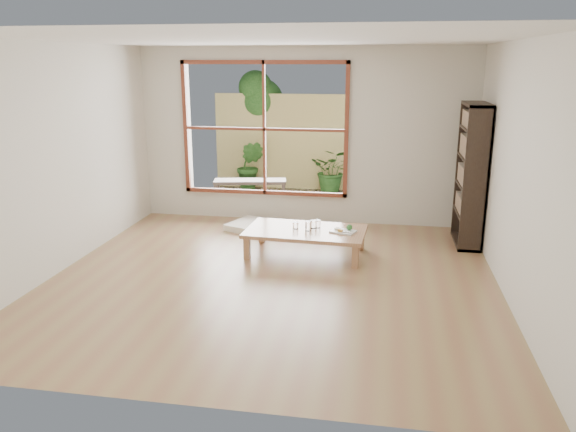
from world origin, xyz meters
name	(u,v)px	position (x,y,z in m)	size (l,w,h in m)	color
ground	(273,278)	(0.00, 0.00, 0.00)	(5.00, 5.00, 0.00)	#997B4C
low_table	(306,233)	(0.25, 0.89, 0.29)	(1.54, 0.93, 0.33)	#A87951
floor_cushion	(253,226)	(-0.67, 1.86, 0.05)	(0.62, 0.62, 0.09)	white
bookshelf	(471,175)	(2.33, 1.72, 0.94)	(0.30, 0.84, 1.87)	black
glass_tall	(308,226)	(0.29, 0.84, 0.39)	(0.07, 0.07, 0.13)	silver
glass_mid	(318,224)	(0.39, 0.99, 0.38)	(0.07, 0.07, 0.10)	silver
glass_short	(313,224)	(0.34, 0.96, 0.38)	(0.08, 0.08, 0.10)	silver
glass_small	(296,226)	(0.12, 0.90, 0.37)	(0.07, 0.07, 0.09)	silver
food_tray	(344,230)	(0.74, 0.86, 0.35)	(0.35, 0.30, 0.09)	white
deck	(279,201)	(-0.60, 3.56, 0.00)	(2.80, 2.00, 0.05)	#3D362C
garden_bench	(250,183)	(-1.06, 3.35, 0.35)	(1.28, 0.58, 0.39)	black
bamboo_fence	(288,143)	(-0.60, 4.56, 0.90)	(2.80, 0.06, 1.80)	#D9C36F
shrub_right	(332,170)	(0.25, 4.40, 0.43)	(0.72, 0.63, 0.81)	#325E22
shrub_left	(250,166)	(-1.29, 4.31, 0.48)	(0.51, 0.41, 0.92)	#325E22
garden_tree	(256,102)	(-1.28, 4.86, 1.63)	(1.04, 0.85, 2.22)	#4C3D2D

